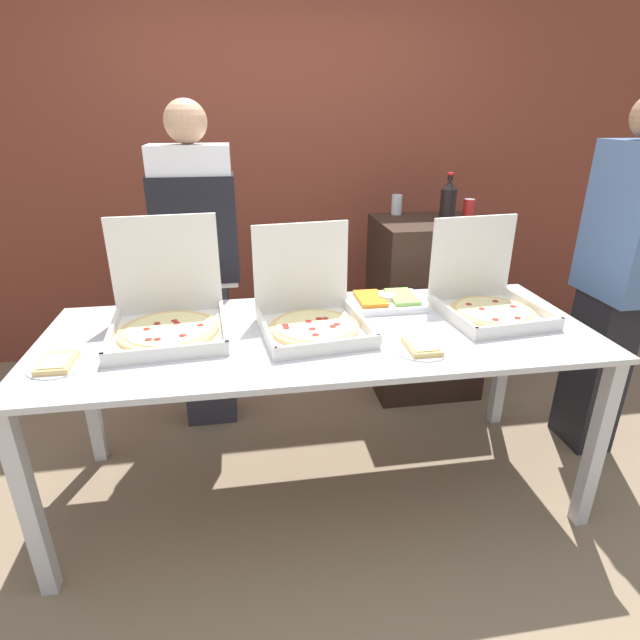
{
  "coord_description": "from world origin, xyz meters",
  "views": [
    {
      "loc": [
        -0.31,
        -1.94,
        1.71
      ],
      "look_at": [
        0.0,
        0.0,
        0.89
      ],
      "focal_mm": 28.0,
      "sensor_mm": 36.0,
      "label": 1
    }
  ],
  "objects_px": {
    "veggie_tray": "(386,301)",
    "person_server_vest": "(198,256)",
    "pizza_box_near_left": "(311,312)",
    "soda_can_colored": "(469,210)",
    "soda_can_silver": "(397,205)",
    "soda_bottle": "(448,201)",
    "person_guest_cap": "(616,280)",
    "pizza_box_far_left": "(168,314)",
    "pizza_box_far_right": "(487,298)",
    "paper_plate_front_center": "(422,347)",
    "paper_plate_front_right": "(57,364)"
  },
  "relations": [
    {
      "from": "pizza_box_near_left",
      "to": "person_guest_cap",
      "type": "xyz_separation_m",
      "value": [
        1.54,
        0.13,
        0.02
      ]
    },
    {
      "from": "soda_bottle",
      "to": "veggie_tray",
      "type": "bearing_deg",
      "value": -131.11
    },
    {
      "from": "soda_can_colored",
      "to": "person_guest_cap",
      "type": "bearing_deg",
      "value": -57.35
    },
    {
      "from": "veggie_tray",
      "to": "soda_bottle",
      "type": "bearing_deg",
      "value": 48.89
    },
    {
      "from": "pizza_box_far_left",
      "to": "person_server_vest",
      "type": "height_order",
      "value": "person_server_vest"
    },
    {
      "from": "pizza_box_far_left",
      "to": "paper_plate_front_right",
      "type": "distance_m",
      "value": 0.46
    },
    {
      "from": "veggie_tray",
      "to": "person_server_vest",
      "type": "height_order",
      "value": "person_server_vest"
    },
    {
      "from": "pizza_box_far_left",
      "to": "soda_can_colored",
      "type": "xyz_separation_m",
      "value": [
        1.68,
        0.79,
        0.25
      ]
    },
    {
      "from": "paper_plate_front_right",
      "to": "veggie_tray",
      "type": "relative_size",
      "value": 0.6
    },
    {
      "from": "pizza_box_near_left",
      "to": "soda_can_colored",
      "type": "distance_m",
      "value": 1.4
    },
    {
      "from": "soda_bottle",
      "to": "person_guest_cap",
      "type": "distance_m",
      "value": 0.98
    },
    {
      "from": "soda_bottle",
      "to": "person_guest_cap",
      "type": "height_order",
      "value": "person_guest_cap"
    },
    {
      "from": "soda_can_silver",
      "to": "person_server_vest",
      "type": "height_order",
      "value": "person_server_vest"
    },
    {
      "from": "paper_plate_front_center",
      "to": "person_server_vest",
      "type": "height_order",
      "value": "person_server_vest"
    },
    {
      "from": "paper_plate_front_center",
      "to": "pizza_box_far_right",
      "type": "bearing_deg",
      "value": 37.22
    },
    {
      "from": "pizza_box_far_left",
      "to": "veggie_tray",
      "type": "xyz_separation_m",
      "value": [
        1.0,
        0.16,
        -0.06
      ]
    },
    {
      "from": "paper_plate_front_center",
      "to": "person_guest_cap",
      "type": "relative_size",
      "value": 0.12
    },
    {
      "from": "paper_plate_front_center",
      "to": "soda_bottle",
      "type": "relative_size",
      "value": 0.78
    },
    {
      "from": "soda_bottle",
      "to": "soda_can_silver",
      "type": "xyz_separation_m",
      "value": [
        -0.23,
        0.26,
        -0.06
      ]
    },
    {
      "from": "soda_can_colored",
      "to": "person_server_vest",
      "type": "distance_m",
      "value": 1.6
    },
    {
      "from": "pizza_box_near_left",
      "to": "soda_can_silver",
      "type": "relative_size",
      "value": 3.97
    },
    {
      "from": "veggie_tray",
      "to": "soda_bottle",
      "type": "relative_size",
      "value": 1.26
    },
    {
      "from": "soda_can_silver",
      "to": "pizza_box_far_right",
      "type": "bearing_deg",
      "value": -83.17
    },
    {
      "from": "pizza_box_near_left",
      "to": "person_server_vest",
      "type": "height_order",
      "value": "person_server_vest"
    },
    {
      "from": "pizza_box_near_left",
      "to": "person_guest_cap",
      "type": "bearing_deg",
      "value": -1.82
    },
    {
      "from": "veggie_tray",
      "to": "paper_plate_front_right",
      "type": "bearing_deg",
      "value": -162.84
    },
    {
      "from": "soda_can_colored",
      "to": "paper_plate_front_center",
      "type": "bearing_deg",
      "value": -120.63
    },
    {
      "from": "paper_plate_front_center",
      "to": "soda_bottle",
      "type": "distance_m",
      "value": 1.28
    },
    {
      "from": "paper_plate_front_center",
      "to": "pizza_box_far_left",
      "type": "bearing_deg",
      "value": 161.19
    },
    {
      "from": "person_guest_cap",
      "to": "veggie_tray",
      "type": "bearing_deg",
      "value": 85.14
    },
    {
      "from": "pizza_box_far_right",
      "to": "soda_can_silver",
      "type": "relative_size",
      "value": 3.88
    },
    {
      "from": "person_guest_cap",
      "to": "pizza_box_near_left",
      "type": "bearing_deg",
      "value": 94.8
    },
    {
      "from": "pizza_box_far_left",
      "to": "soda_bottle",
      "type": "xyz_separation_m",
      "value": [
        1.53,
        0.76,
        0.31
      ]
    },
    {
      "from": "paper_plate_front_center",
      "to": "soda_can_silver",
      "type": "height_order",
      "value": "soda_can_silver"
    },
    {
      "from": "soda_can_silver",
      "to": "person_server_vest",
      "type": "xyz_separation_m",
      "value": [
        -1.21,
        -0.4,
        -0.17
      ]
    },
    {
      "from": "paper_plate_front_right",
      "to": "soda_bottle",
      "type": "distance_m",
      "value": 2.2
    },
    {
      "from": "pizza_box_near_left",
      "to": "veggie_tray",
      "type": "relative_size",
      "value": 1.39
    },
    {
      "from": "pizza_box_far_left",
      "to": "soda_can_colored",
      "type": "distance_m",
      "value": 1.87
    },
    {
      "from": "paper_plate_front_center",
      "to": "veggie_tray",
      "type": "distance_m",
      "value": 0.5
    },
    {
      "from": "pizza_box_far_left",
      "to": "pizza_box_near_left",
      "type": "xyz_separation_m",
      "value": [
        0.6,
        -0.07,
        -0.01
      ]
    },
    {
      "from": "pizza_box_far_left",
      "to": "soda_can_colored",
      "type": "bearing_deg",
      "value": 21.05
    },
    {
      "from": "veggie_tray",
      "to": "pizza_box_far_left",
      "type": "bearing_deg",
      "value": -170.96
    },
    {
      "from": "soda_can_colored",
      "to": "pizza_box_near_left",
      "type": "bearing_deg",
      "value": -141.32
    },
    {
      "from": "soda_bottle",
      "to": "pizza_box_near_left",
      "type": "bearing_deg",
      "value": -138.12
    },
    {
      "from": "pizza_box_far_right",
      "to": "person_server_vest",
      "type": "height_order",
      "value": "person_server_vest"
    },
    {
      "from": "pizza_box_near_left",
      "to": "pizza_box_far_right",
      "type": "bearing_deg",
      "value": -3.29
    },
    {
      "from": "pizza_box_near_left",
      "to": "soda_can_silver",
      "type": "xyz_separation_m",
      "value": [
        0.7,
        1.09,
        0.25
      ]
    },
    {
      "from": "soda_bottle",
      "to": "soda_can_colored",
      "type": "relative_size",
      "value": 2.27
    },
    {
      "from": "pizza_box_near_left",
      "to": "soda_can_silver",
      "type": "distance_m",
      "value": 1.32
    },
    {
      "from": "pizza_box_far_left",
      "to": "pizza_box_far_right",
      "type": "relative_size",
      "value": 1.07
    }
  ]
}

